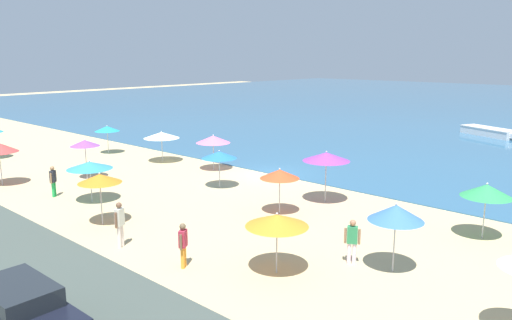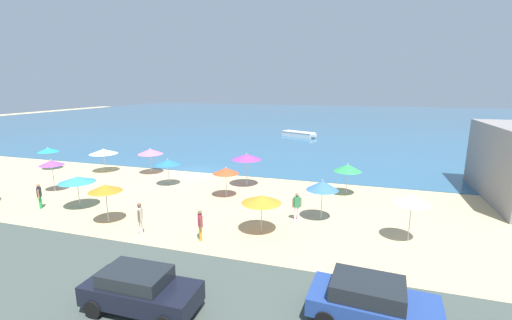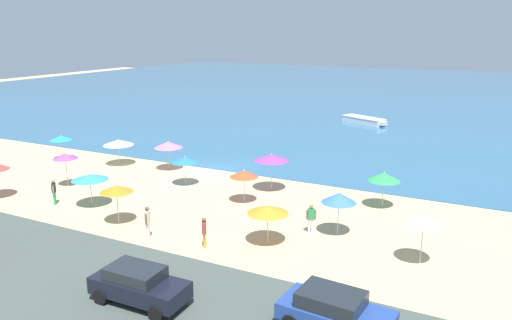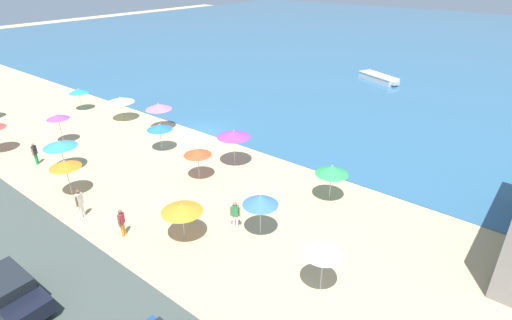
{
  "view_description": "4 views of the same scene",
  "coord_description": "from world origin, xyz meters",
  "px_view_note": "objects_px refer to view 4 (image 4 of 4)",
  "views": [
    {
      "loc": [
        19.52,
        -22.82,
        7.22
      ],
      "look_at": [
        2.92,
        -4.63,
        2.04
      ],
      "focal_mm": 35.0,
      "sensor_mm": 36.0,
      "label": 1
    },
    {
      "loc": [
        14.26,
        -27.15,
        7.72
      ],
      "look_at": [
        6.55,
        -2.44,
        2.07
      ],
      "focal_mm": 24.0,
      "sensor_mm": 36.0,
      "label": 2
    },
    {
      "loc": [
        19.64,
        -32.21,
        10.74
      ],
      "look_at": [
        4.65,
        -2.62,
        1.99
      ],
      "focal_mm": 35.0,
      "sensor_mm": 36.0,
      "label": 3
    },
    {
      "loc": [
        22.77,
        -21.57,
        12.92
      ],
      "look_at": [
        9.36,
        -4.66,
        2.16
      ],
      "focal_mm": 28.0,
      "sensor_mm": 36.0,
      "label": 4
    }
  ],
  "objects_px": {
    "beach_umbrella_4": "(182,208)",
    "beach_umbrella_11": "(65,164)",
    "bather_3": "(235,213)",
    "beach_umbrella_1": "(324,250)",
    "beach_umbrella_6": "(234,134)",
    "parked_car_4": "(10,291)",
    "beach_umbrella_0": "(198,152)",
    "beach_umbrella_2": "(159,127)",
    "beach_umbrella_7": "(159,107)",
    "skiff_nearshore": "(379,78)",
    "beach_umbrella_3": "(58,117)",
    "beach_umbrella_8": "(260,200)",
    "beach_umbrella_10": "(78,91)",
    "beach_umbrella_12": "(60,144)",
    "bather_2": "(122,221)",
    "beach_umbrella_13": "(120,100)",
    "bather_1": "(35,152)",
    "beach_umbrella_14": "(332,170)",
    "bather_0": "(80,202)"
  },
  "relations": [
    {
      "from": "beach_umbrella_4",
      "to": "beach_umbrella_11",
      "type": "xyz_separation_m",
      "value": [
        -8.78,
        -1.33,
        0.2
      ]
    },
    {
      "from": "bather_3",
      "to": "beach_umbrella_1",
      "type": "bearing_deg",
      "value": -11.1
    },
    {
      "from": "beach_umbrella_6",
      "to": "parked_car_4",
      "type": "distance_m",
      "value": 15.69
    },
    {
      "from": "beach_umbrella_6",
      "to": "beach_umbrella_0",
      "type": "bearing_deg",
      "value": -100.17
    },
    {
      "from": "beach_umbrella_0",
      "to": "beach_umbrella_11",
      "type": "relative_size",
      "value": 0.93
    },
    {
      "from": "beach_umbrella_2",
      "to": "beach_umbrella_7",
      "type": "distance_m",
      "value": 4.35
    },
    {
      "from": "beach_umbrella_11",
      "to": "skiff_nearshore",
      "type": "bearing_deg",
      "value": 83.19
    },
    {
      "from": "beach_umbrella_3",
      "to": "beach_umbrella_11",
      "type": "bearing_deg",
      "value": -25.13
    },
    {
      "from": "beach_umbrella_3",
      "to": "beach_umbrella_8",
      "type": "distance_m",
      "value": 19.61
    },
    {
      "from": "beach_umbrella_4",
      "to": "parked_car_4",
      "type": "height_order",
      "value": "beach_umbrella_4"
    },
    {
      "from": "beach_umbrella_6",
      "to": "beach_umbrella_10",
      "type": "distance_m",
      "value": 19.34
    },
    {
      "from": "beach_umbrella_11",
      "to": "bather_3",
      "type": "bearing_deg",
      "value": 19.77
    },
    {
      "from": "bather_3",
      "to": "skiff_nearshore",
      "type": "height_order",
      "value": "bather_3"
    },
    {
      "from": "beach_umbrella_1",
      "to": "beach_umbrella_6",
      "type": "distance_m",
      "value": 12.89
    },
    {
      "from": "beach_umbrella_2",
      "to": "beach_umbrella_11",
      "type": "distance_m",
      "value": 7.78
    },
    {
      "from": "bather_3",
      "to": "skiff_nearshore",
      "type": "relative_size",
      "value": 0.29
    },
    {
      "from": "beach_umbrella_4",
      "to": "beach_umbrella_7",
      "type": "relative_size",
      "value": 0.93
    },
    {
      "from": "beach_umbrella_11",
      "to": "beach_umbrella_12",
      "type": "relative_size",
      "value": 1.04
    },
    {
      "from": "beach_umbrella_11",
      "to": "bather_3",
      "type": "relative_size",
      "value": 1.43
    },
    {
      "from": "beach_umbrella_1",
      "to": "skiff_nearshore",
      "type": "height_order",
      "value": "beach_umbrella_1"
    },
    {
      "from": "beach_umbrella_3",
      "to": "beach_umbrella_12",
      "type": "relative_size",
      "value": 1.08
    },
    {
      "from": "bather_3",
      "to": "beach_umbrella_0",
      "type": "bearing_deg",
      "value": 154.11
    },
    {
      "from": "beach_umbrella_4",
      "to": "bather_3",
      "type": "relative_size",
      "value": 1.31
    },
    {
      "from": "beach_umbrella_10",
      "to": "beach_umbrella_12",
      "type": "distance_m",
      "value": 12.97
    },
    {
      "from": "beach_umbrella_4",
      "to": "skiff_nearshore",
      "type": "xyz_separation_m",
      "value": [
        -4.41,
        35.27,
        -1.45
      ]
    },
    {
      "from": "beach_umbrella_10",
      "to": "parked_car_4",
      "type": "xyz_separation_m",
      "value": [
        20.78,
        -15.15,
        -1.02
      ]
    },
    {
      "from": "beach_umbrella_1",
      "to": "beach_umbrella_10",
      "type": "bearing_deg",
      "value": 168.07
    },
    {
      "from": "beach_umbrella_10",
      "to": "skiff_nearshore",
      "type": "bearing_deg",
      "value": 56.28
    },
    {
      "from": "beach_umbrella_3",
      "to": "beach_umbrella_2",
      "type": "bearing_deg",
      "value": 28.97
    },
    {
      "from": "parked_car_4",
      "to": "bather_3",
      "type": "bearing_deg",
      "value": 70.18
    },
    {
      "from": "beach_umbrella_6",
      "to": "beach_umbrella_11",
      "type": "distance_m",
      "value": 10.69
    },
    {
      "from": "parked_car_4",
      "to": "beach_umbrella_7",
      "type": "bearing_deg",
      "value": 123.02
    },
    {
      "from": "beach_umbrella_10",
      "to": "beach_umbrella_7",
      "type": "bearing_deg",
      "value": 8.75
    },
    {
      "from": "beach_umbrella_1",
      "to": "bather_2",
      "type": "xyz_separation_m",
      "value": [
        -10.08,
        -3.01,
        -1.33
      ]
    },
    {
      "from": "beach_umbrella_10",
      "to": "beach_umbrella_0",
      "type": "bearing_deg",
      "value": -7.69
    },
    {
      "from": "beach_umbrella_13",
      "to": "bather_1",
      "type": "height_order",
      "value": "beach_umbrella_13"
    },
    {
      "from": "beach_umbrella_14",
      "to": "beach_umbrella_7",
      "type": "bearing_deg",
      "value": 176.49
    },
    {
      "from": "beach_umbrella_11",
      "to": "beach_umbrella_14",
      "type": "height_order",
      "value": "beach_umbrella_11"
    },
    {
      "from": "beach_umbrella_0",
      "to": "beach_umbrella_14",
      "type": "height_order",
      "value": "beach_umbrella_14"
    },
    {
      "from": "beach_umbrella_3",
      "to": "skiff_nearshore",
      "type": "distance_m",
      "value": 35.14
    },
    {
      "from": "bather_1",
      "to": "beach_umbrella_4",
      "type": "bearing_deg",
      "value": 2.67
    },
    {
      "from": "beach_umbrella_11",
      "to": "skiff_nearshore",
      "type": "relative_size",
      "value": 0.41
    },
    {
      "from": "bather_2",
      "to": "bather_3",
      "type": "distance_m",
      "value": 5.89
    },
    {
      "from": "beach_umbrella_2",
      "to": "beach_umbrella_6",
      "type": "xyz_separation_m",
      "value": [
        5.99,
        1.59,
        0.48
      ]
    },
    {
      "from": "beach_umbrella_4",
      "to": "beach_umbrella_13",
      "type": "bearing_deg",
      "value": 154.13
    },
    {
      "from": "beach_umbrella_8",
      "to": "bather_0",
      "type": "bearing_deg",
      "value": -150.34
    },
    {
      "from": "beach_umbrella_12",
      "to": "beach_umbrella_7",
      "type": "bearing_deg",
      "value": 94.39
    },
    {
      "from": "bather_1",
      "to": "parked_car_4",
      "type": "height_order",
      "value": "bather_1"
    },
    {
      "from": "beach_umbrella_13",
      "to": "bather_1",
      "type": "distance_m",
      "value": 9.6
    },
    {
      "from": "beach_umbrella_8",
      "to": "skiff_nearshore",
      "type": "distance_m",
      "value": 33.35
    }
  ]
}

